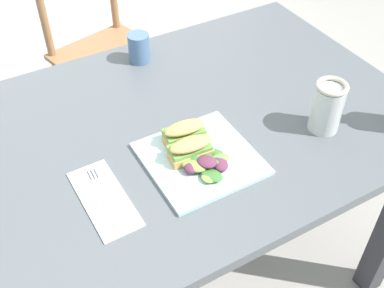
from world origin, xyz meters
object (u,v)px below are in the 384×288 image
Objects in this scene: sandwich_half_back at (185,132)px; mason_jar_iced_tea at (327,109)px; fork_on_napkin at (101,192)px; sandwich_half_front at (191,149)px; dining_table at (168,161)px; cup_extra_side at (139,48)px; plate_lunch at (200,158)px; chair_wooden_far at (104,52)px.

sandwich_half_back is 0.79× the size of mason_jar_iced_tea.
mason_jar_iced_tea is (0.58, -0.07, 0.06)m from fork_on_napkin.
mason_jar_iced_tea is at bearing -10.34° from sandwich_half_front.
sandwich_half_front is (-0.00, -0.13, 0.16)m from dining_table.
cup_extra_side is (-0.28, 0.52, -0.02)m from mason_jar_iced_tea.
sandwich_half_back reaches higher than fork_on_napkin.
cup_extra_side is at bearing 118.11° from mason_jar_iced_tea.
sandwich_half_back is at bearing 93.90° from plate_lunch.
mason_jar_iced_tea is (0.34, -0.12, 0.02)m from sandwich_half_back.
plate_lunch is 2.34× the size of sandwich_half_front.
chair_wooden_far is at bearing 80.82° from dining_table.
chair_wooden_far is 7.95× the size of sandwich_half_back.
dining_table is at bearing -99.18° from chair_wooden_far.
plate_lunch is at bearing -3.81° from fork_on_napkin.
chair_wooden_far is 7.95× the size of sandwich_half_front.
chair_wooden_far reaches higher than sandwich_half_front.
sandwich_half_back is 0.25m from fork_on_napkin.
plate_lunch is at bearing -86.10° from sandwich_half_back.
chair_wooden_far reaches higher than sandwich_half_back.
dining_table is 0.19m from plate_lunch.
sandwich_half_back is 0.36m from mason_jar_iced_tea.
cup_extra_side reaches higher than fork_on_napkin.
chair_wooden_far reaches higher than plate_lunch.
chair_wooden_far is 1.01m from sandwich_half_back.
chair_wooden_far is at bearing 83.09° from plate_lunch.
cup_extra_side is at bearing -96.73° from chair_wooden_far.
dining_table is 0.37m from cup_extra_side.
mason_jar_iced_tea is at bearing -19.88° from sandwich_half_back.
plate_lunch is (-0.12, -1.01, 0.30)m from chair_wooden_far.
fork_on_napkin is at bearing 178.52° from sandwich_half_front.
sandwich_half_front is 0.06m from sandwich_half_back.
cup_extra_side is at bearing 80.18° from sandwich_half_front.
sandwich_half_back is (0.02, 0.06, 0.00)m from sandwich_half_front.
plate_lunch is 0.04m from sandwich_half_front.
mason_jar_iced_tea is (0.35, -0.20, 0.18)m from dining_table.
chair_wooden_far is 1.10m from fork_on_napkin.
sandwich_half_back reaches higher than plate_lunch.
cup_extra_side is at bearing 76.72° from dining_table.
fork_on_napkin is at bearing -124.28° from cup_extra_side.
sandwich_half_back is at bearing 12.10° from fork_on_napkin.
dining_table is 0.29m from fork_on_napkin.
fork_on_napkin is at bearing -167.90° from sandwich_half_back.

